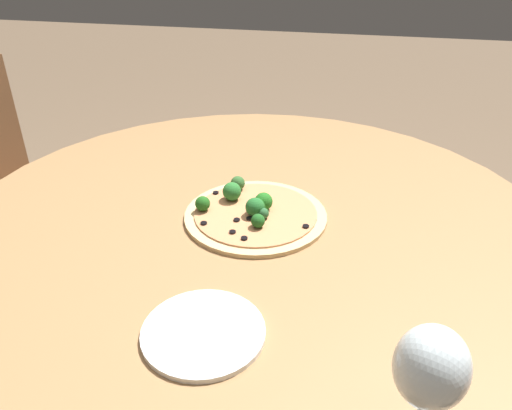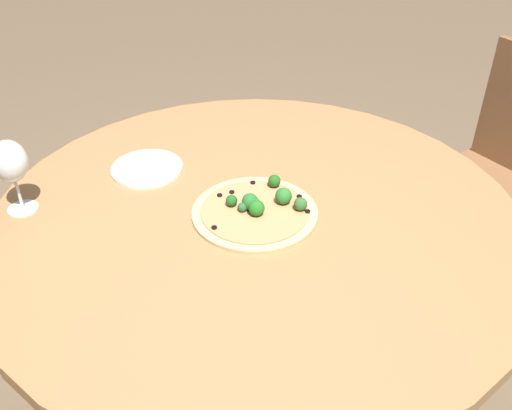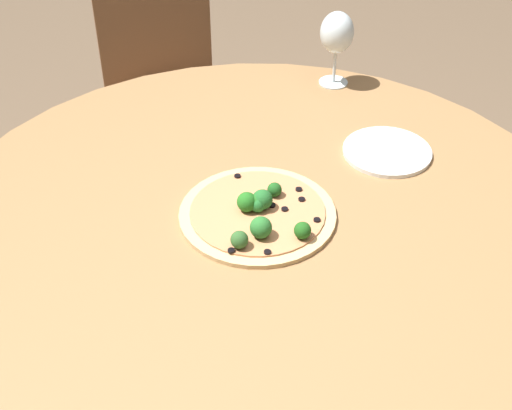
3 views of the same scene
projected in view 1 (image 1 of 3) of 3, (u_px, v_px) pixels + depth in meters
dining_table at (253, 237)px, 1.15m from camera, size 1.36×1.36×0.76m
chair_2 at (0, 190)px, 1.77m from camera, size 0.52×0.52×0.93m
pizza at (254, 211)px, 1.12m from camera, size 0.32×0.32×0.06m
wine_glass at (431, 370)px, 0.57m from camera, size 0.09×0.09×0.20m
plate_near at (205, 332)px, 0.80m from camera, size 0.20×0.20×0.01m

